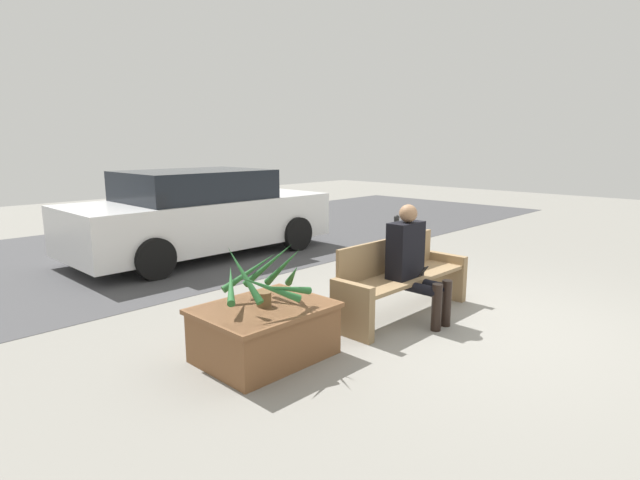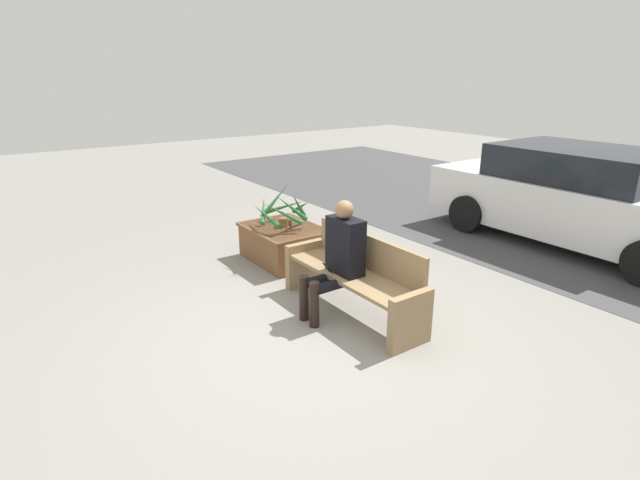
% 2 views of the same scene
% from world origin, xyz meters
% --- Properties ---
extents(ground_plane, '(30.00, 30.00, 0.00)m').
position_xyz_m(ground_plane, '(0.00, 0.00, 0.00)').
color(ground_plane, gray).
extents(road_surface, '(20.00, 6.00, 0.01)m').
position_xyz_m(road_surface, '(0.00, 5.96, 0.00)').
color(road_surface, '#424244').
rests_on(road_surface, ground_plane).
extents(bench, '(1.88, 0.51, 0.84)m').
position_xyz_m(bench, '(-0.22, 0.71, 0.41)').
color(bench, '#8C704C').
rests_on(bench, ground_plane).
extents(person_seated, '(0.43, 0.63, 1.26)m').
position_xyz_m(person_seated, '(-0.28, 0.52, 0.68)').
color(person_seated, black).
rests_on(person_seated, ground_plane).
extents(planter_box, '(1.14, 0.89, 0.48)m').
position_xyz_m(planter_box, '(-2.02, 0.90, 0.26)').
color(planter_box, brown).
rests_on(planter_box, ground_plane).
extents(potted_plant, '(0.82, 0.83, 0.56)m').
position_xyz_m(potted_plant, '(-2.01, 0.89, 0.73)').
color(potted_plant, brown).
rests_on(potted_plant, planter_box).
extents(parked_car, '(4.41, 1.98, 1.45)m').
position_xyz_m(parked_car, '(-0.08, 4.92, 0.71)').
color(parked_car, silver).
rests_on(parked_car, ground_plane).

